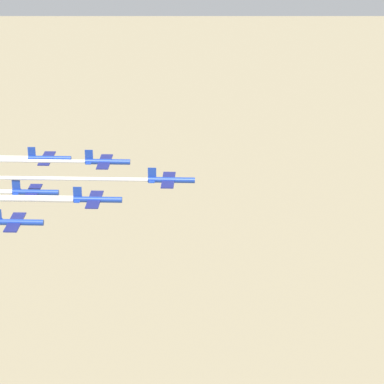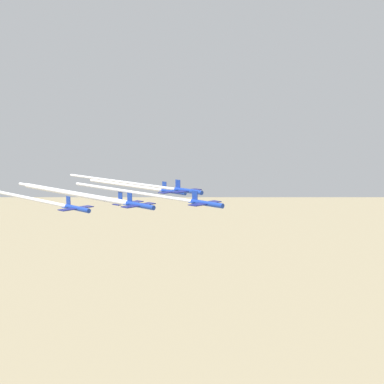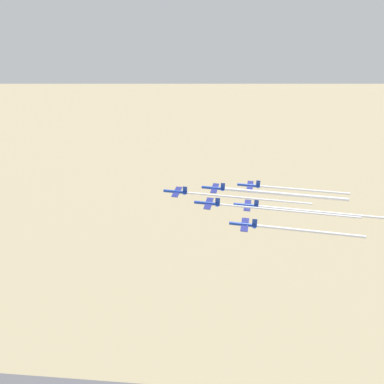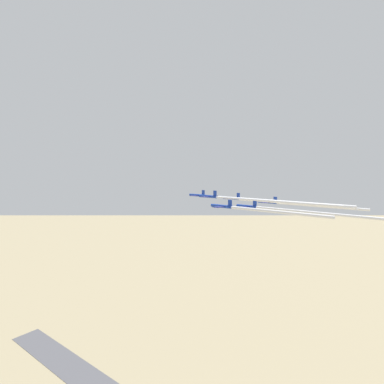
# 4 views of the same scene
# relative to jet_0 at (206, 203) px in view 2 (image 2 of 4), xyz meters

# --- Properties ---
(jet_0) EXTENTS (8.78, 8.96, 3.15)m
(jet_0) POSITION_rel_jet_0_xyz_m (0.00, 0.00, 0.00)
(jet_0) COLOR #19389E
(jet_1) EXTENTS (8.78, 8.96, 3.15)m
(jet_1) POSITION_rel_jet_0_xyz_m (-14.05, -7.59, 0.71)
(jet_1) COLOR #19389E
(jet_2) EXTENTS (8.78, 8.96, 3.15)m
(jet_2) POSITION_rel_jet_0_xyz_m (-0.20, -15.97, -1.05)
(jet_2) COLOR #19389E
(jet_3) EXTENTS (8.78, 8.96, 3.15)m
(jet_3) POSITION_rel_jet_0_xyz_m (-28.10, -15.18, -1.69)
(jet_3) COLOR #19389E
(jet_4) EXTENTS (8.78, 8.96, 3.15)m
(jet_4) POSITION_rel_jet_0_xyz_m (-14.25, -23.56, -3.04)
(jet_4) COLOR #19389E
(jet_5) EXTENTS (8.78, 8.96, 3.15)m
(jet_5) POSITION_rel_jet_0_xyz_m (-0.39, -31.94, -2.43)
(jet_5) COLOR #19389E
(smoke_trail_0) EXTENTS (24.88, 40.44, 0.77)m
(smoke_trail_0) POSITION_rel_jet_0_xyz_m (-14.34, -23.72, -0.05)
(smoke_trail_0) COLOR white
(smoke_trail_1) EXTENTS (25.60, 41.68, 0.72)m
(smoke_trail_1) POSITION_rel_jet_0_xyz_m (-28.78, -31.93, 0.66)
(smoke_trail_1) COLOR white
(smoke_trail_2) EXTENTS (25.58, 41.12, 1.31)m
(smoke_trail_2) POSITION_rel_jet_0_xyz_m (-14.66, -39.88, -1.10)
(smoke_trail_2) COLOR white
(smoke_trail_3) EXTENTS (18.86, 30.31, 0.98)m
(smoke_trail_3) POSITION_rel_jet_0_xyz_m (-39.35, -33.77, -1.73)
(smoke_trail_3) COLOR white
(smoke_trail_4) EXTENTS (28.19, 45.78, 0.93)m
(smoke_trail_4) POSITION_rel_jet_0_xyz_m (-30.18, -49.89, -3.09)
(smoke_trail_4) COLOR white
(smoke_trail_5) EXTENTS (19.20, 30.94, 0.90)m
(smoke_trail_5) POSITION_rel_jet_0_xyz_m (-11.84, -50.86, -2.47)
(smoke_trail_5) COLOR white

